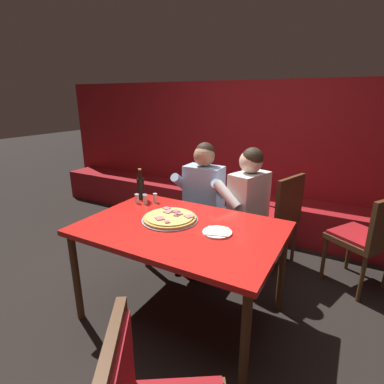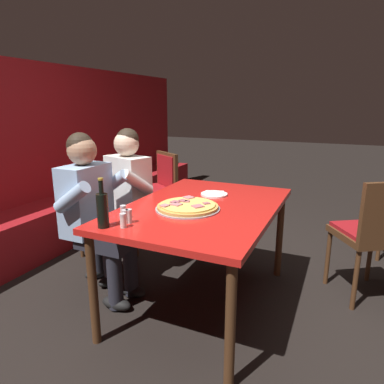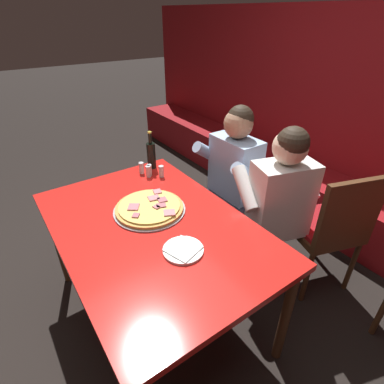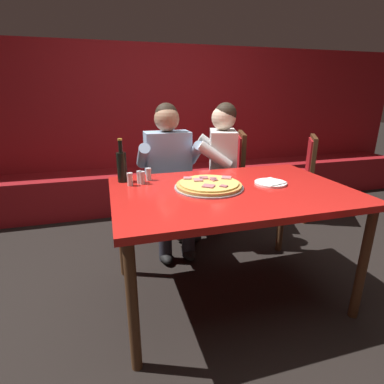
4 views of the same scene
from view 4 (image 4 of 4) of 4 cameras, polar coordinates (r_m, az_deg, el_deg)
ground_plane at (r=2.26m, az=6.66°, el=-18.44°), size 24.00×24.00×0.00m
booth_wall_panel at (r=3.93m, az=-5.30°, el=12.46°), size 6.80×0.16×1.90m
booth_bench at (r=3.76m, az=-4.05°, el=1.03°), size 6.46×0.48×0.46m
main_dining_table at (r=1.93m, az=7.42°, el=-1.42°), size 1.48×1.00×0.78m
pizza at (r=1.90m, az=3.24°, el=1.32°), size 0.44×0.44×0.05m
plate_white_paper at (r=2.05m, az=14.74°, el=1.71°), size 0.21×0.21×0.02m
beer_bottle at (r=2.06m, az=-13.23°, el=4.88°), size 0.07×0.07×0.29m
shaker_red_pepper_flakes at (r=2.00m, az=-9.47°, el=2.58°), size 0.04×0.04×0.09m
shaker_black_pepper at (r=2.08m, az=-8.27°, el=3.26°), size 0.04×0.04×0.09m
shaker_oregano at (r=1.98m, az=-11.73°, el=2.27°), size 0.04×0.04×0.09m
shaker_parmesan at (r=2.01m, az=-9.94°, el=2.67°), size 0.04×0.04×0.09m
diner_seated_blue_shirt at (r=2.55m, az=-4.19°, el=3.69°), size 0.53×0.53×1.27m
dining_chair_by_booth at (r=3.50m, az=19.51°, el=3.99°), size 0.61×0.61×0.92m
dining_chair_side_aisle at (r=3.13m, az=6.95°, el=3.84°), size 0.56×0.56×0.98m
diner_standing_companion at (r=2.72m, az=3.97°, el=4.64°), size 0.61×0.60×1.27m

